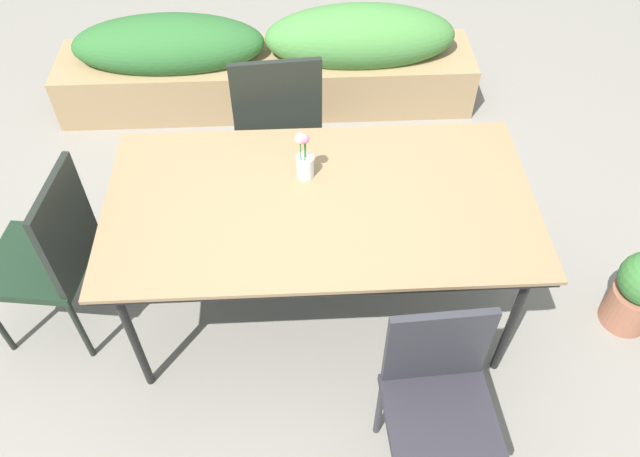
{
  "coord_description": "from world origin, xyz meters",
  "views": [
    {
      "loc": [
        0.01,
        -1.85,
        2.62
      ],
      "look_at": [
        0.1,
        -0.02,
        0.59
      ],
      "focal_mm": 35.15,
      "sensor_mm": 36.0,
      "label": 1
    }
  ],
  "objects_px": {
    "chair_end_left": "(51,251)",
    "potted_plant": "(640,290)",
    "dining_table": "(320,207)",
    "planter_box": "(268,62)",
    "flower_vase": "(305,160)",
    "chair_near_right": "(439,397)",
    "chair_far_side": "(277,124)"
  },
  "relations": [
    {
      "from": "chair_far_side",
      "to": "chair_near_right",
      "type": "distance_m",
      "value": 1.63
    },
    {
      "from": "flower_vase",
      "to": "planter_box",
      "type": "xyz_separation_m",
      "value": [
        -0.19,
        1.59,
        -0.55
      ]
    },
    {
      "from": "chair_end_left",
      "to": "planter_box",
      "type": "distance_m",
      "value": 1.99
    },
    {
      "from": "dining_table",
      "to": "chair_near_right",
      "type": "xyz_separation_m",
      "value": [
        0.4,
        -0.77,
        -0.23
      ]
    },
    {
      "from": "planter_box",
      "to": "chair_far_side",
      "type": "bearing_deg",
      "value": -86.08
    },
    {
      "from": "chair_near_right",
      "to": "planter_box",
      "type": "relative_size",
      "value": 0.32
    },
    {
      "from": "chair_end_left",
      "to": "potted_plant",
      "type": "distance_m",
      "value": 2.7
    },
    {
      "from": "dining_table",
      "to": "planter_box",
      "type": "xyz_separation_m",
      "value": [
        -0.25,
        1.74,
        -0.42
      ]
    },
    {
      "from": "chair_near_right",
      "to": "planter_box",
      "type": "height_order",
      "value": "chair_near_right"
    },
    {
      "from": "chair_end_left",
      "to": "chair_near_right",
      "type": "relative_size",
      "value": 1.08
    },
    {
      "from": "dining_table",
      "to": "chair_far_side",
      "type": "relative_size",
      "value": 1.74
    },
    {
      "from": "dining_table",
      "to": "chair_end_left",
      "type": "relative_size",
      "value": 1.93
    },
    {
      "from": "chair_end_left",
      "to": "flower_vase",
      "type": "xyz_separation_m",
      "value": [
        1.13,
        0.16,
        0.34
      ]
    },
    {
      "from": "flower_vase",
      "to": "dining_table",
      "type": "bearing_deg",
      "value": -69.05
    },
    {
      "from": "chair_end_left",
      "to": "chair_near_right",
      "type": "bearing_deg",
      "value": -107.77
    },
    {
      "from": "potted_plant",
      "to": "chair_end_left",
      "type": "bearing_deg",
      "value": 177.07
    },
    {
      "from": "dining_table",
      "to": "planter_box",
      "type": "relative_size",
      "value": 0.66
    },
    {
      "from": "planter_box",
      "to": "chair_end_left",
      "type": "bearing_deg",
      "value": -118.03
    },
    {
      "from": "chair_far_side",
      "to": "planter_box",
      "type": "relative_size",
      "value": 0.38
    },
    {
      "from": "flower_vase",
      "to": "chair_far_side",
      "type": "bearing_deg",
      "value": 101.94
    },
    {
      "from": "dining_table",
      "to": "chair_far_side",
      "type": "bearing_deg",
      "value": 103.81
    },
    {
      "from": "chair_end_left",
      "to": "potted_plant",
      "type": "height_order",
      "value": "chair_end_left"
    },
    {
      "from": "chair_far_side",
      "to": "flower_vase",
      "type": "bearing_deg",
      "value": -82.64
    },
    {
      "from": "dining_table",
      "to": "potted_plant",
      "type": "xyz_separation_m",
      "value": [
        1.5,
        -0.15,
        -0.49
      ]
    },
    {
      "from": "chair_near_right",
      "to": "potted_plant",
      "type": "xyz_separation_m",
      "value": [
        1.1,
        0.62,
        -0.26
      ]
    },
    {
      "from": "chair_far_side",
      "to": "flower_vase",
      "type": "height_order",
      "value": "chair_far_side"
    },
    {
      "from": "dining_table",
      "to": "flower_vase",
      "type": "relative_size",
      "value": 7.46
    },
    {
      "from": "potted_plant",
      "to": "chair_near_right",
      "type": "bearing_deg",
      "value": -150.6
    },
    {
      "from": "dining_table",
      "to": "chair_end_left",
      "type": "distance_m",
      "value": 1.2
    },
    {
      "from": "dining_table",
      "to": "planter_box",
      "type": "distance_m",
      "value": 1.81
    },
    {
      "from": "chair_end_left",
      "to": "flower_vase",
      "type": "bearing_deg",
      "value": -74.02
    },
    {
      "from": "dining_table",
      "to": "potted_plant",
      "type": "height_order",
      "value": "dining_table"
    }
  ]
}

